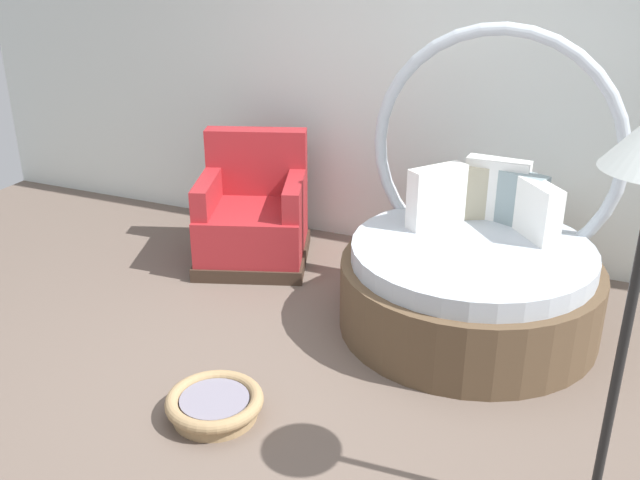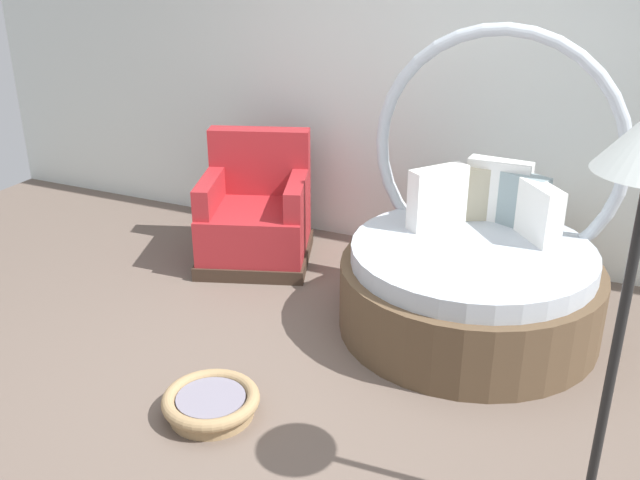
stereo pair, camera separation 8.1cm
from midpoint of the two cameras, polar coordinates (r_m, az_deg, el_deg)
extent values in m
cube|color=#66564C|center=(4.10, -2.19, -11.54)|extent=(8.00, 8.00, 0.02)
cube|color=silver|center=(5.42, 7.63, 14.55)|extent=(8.00, 0.12, 3.02)
cylinder|color=brown|center=(4.62, 11.10, -4.28)|extent=(1.60, 1.60, 0.44)
cylinder|color=#B2BCC6|center=(4.50, 11.37, -1.10)|extent=(1.48, 1.48, 0.12)
torus|color=#B2BCC6|center=(4.72, 13.08, 6.69)|extent=(1.60, 0.08, 1.60)
cube|color=white|center=(4.61, 16.33, 2.20)|extent=(0.32, 0.35, 0.35)
cube|color=gray|center=(4.78, 14.88, 3.15)|extent=(0.37, 0.24, 0.35)
cube|color=white|center=(4.85, 13.24, 3.92)|extent=(0.41, 0.14, 0.40)
cube|color=#BCB293|center=(4.82, 10.35, 3.73)|extent=(0.37, 0.26, 0.35)
cube|color=white|center=(4.66, 8.66, 3.41)|extent=(0.33, 0.39, 0.39)
cube|color=#38281E|center=(5.51, -5.65, -1.16)|extent=(1.02, 1.02, 0.10)
cube|color=#A32328|center=(5.42, -5.74, 0.95)|extent=(0.97, 0.97, 0.34)
cube|color=#A32328|center=(5.57, -5.42, 6.18)|extent=(0.77, 0.41, 0.50)
cube|color=#A32328|center=(5.38, -9.24, 3.78)|extent=(0.34, 0.68, 0.22)
cube|color=#A32328|center=(5.28, -2.43, 3.68)|extent=(0.34, 0.68, 0.22)
cylinder|color=#9E7F56|center=(3.91, -8.85, -13.16)|extent=(0.44, 0.44, 0.06)
torus|color=#9E7F56|center=(3.87, -8.92, -12.38)|extent=(0.51, 0.51, 0.07)
cylinder|color=gray|center=(3.87, -8.91, -12.50)|extent=(0.36, 0.36, 0.05)
cylinder|color=black|center=(3.04, 21.82, -8.86)|extent=(0.04, 0.04, 1.55)
camera|label=1|loc=(0.04, -90.52, -0.23)|focal=40.66mm
camera|label=2|loc=(0.04, 89.48, 0.23)|focal=40.66mm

